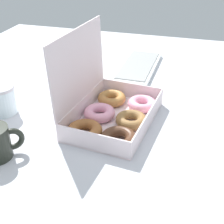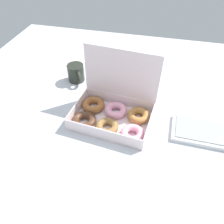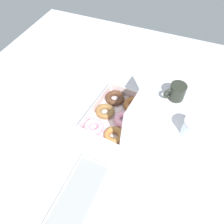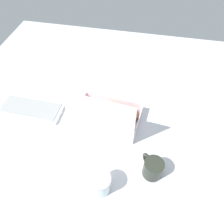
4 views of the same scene
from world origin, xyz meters
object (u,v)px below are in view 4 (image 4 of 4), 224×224
object	(u,v)px
glass_jar	(100,183)
keyboard	(31,109)
coffee_mug	(153,168)
donut_box	(108,118)

from	to	relation	value
glass_jar	keyboard	bearing A→B (deg)	-36.31
keyboard	glass_jar	xyz separation A→B (cm)	(-48.07, 35.32, 3.81)
coffee_mug	keyboard	bearing A→B (deg)	-19.19
keyboard	glass_jar	bearing A→B (deg)	143.69
donut_box	glass_jar	bearing A→B (deg)	97.15
coffee_mug	glass_jar	size ratio (longest dim) A/B	1.15
glass_jar	coffee_mug	bearing A→B (deg)	-151.11
glass_jar	donut_box	bearing A→B (deg)	-82.85
donut_box	keyboard	distance (cm)	43.68
donut_box	keyboard	size ratio (longest dim) A/B	1.03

